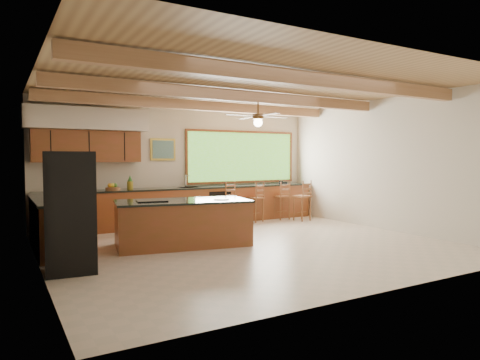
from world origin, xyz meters
TOP-DOWN VIEW (x-y plane):
  - ground at (0.00, 0.00)m, footprint 7.20×7.20m
  - room_shell at (-0.17, 0.65)m, footprint 7.27×6.54m
  - counter_run at (-0.82, 2.52)m, footprint 7.12×3.10m
  - island at (-1.10, 0.60)m, footprint 2.61×1.56m
  - refrigerator at (-3.22, -0.36)m, footprint 0.74×0.72m
  - bar_stool_a at (0.79, 2.39)m, footprint 0.46×0.46m
  - bar_stool_b at (1.64, 2.40)m, footprint 0.46×0.46m
  - bar_stool_c at (2.81, 1.95)m, footprint 0.43×0.43m
  - bar_stool_d at (2.48, 2.40)m, footprint 0.37×0.37m

SIDE VIEW (x-z plane):
  - ground at x=0.00m, z-range 0.00..0.00m
  - island at x=-1.10m, z-range -0.01..0.86m
  - counter_run at x=-0.82m, z-range -0.16..1.09m
  - bar_stool_d at x=2.48m, z-range 0.09..1.11m
  - bar_stool_b at x=1.64m, z-range 0.09..1.11m
  - bar_stool_c at x=2.81m, z-range 0.10..1.16m
  - bar_stool_a at x=0.79m, z-range 0.10..1.17m
  - refrigerator at x=-3.22m, z-range 0.00..1.74m
  - room_shell at x=-0.17m, z-range 0.70..3.72m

